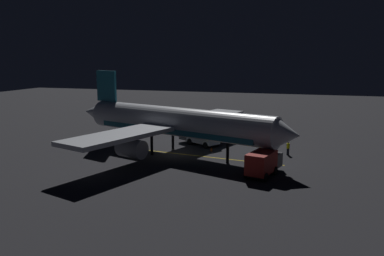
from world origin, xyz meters
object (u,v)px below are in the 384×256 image
object	(u,v)px
catering_truck	(200,136)
traffic_cone_near_right	(211,149)
traffic_cone_near_left	(266,169)
traffic_cone_under_wing	(250,174)
airliner	(173,123)
baggage_truck	(263,163)
ground_crew_worker	(288,148)

from	to	relation	value
catering_truck	traffic_cone_near_right	size ratio (longest dim) A/B	12.00
catering_truck	traffic_cone_near_right	world-z (taller)	catering_truck
traffic_cone_near_left	catering_truck	bearing A→B (deg)	-135.18
catering_truck	traffic_cone_under_wing	distance (m)	15.89
catering_truck	traffic_cone_near_left	distance (m)	14.92
catering_truck	traffic_cone_near_left	size ratio (longest dim) A/B	12.00
catering_truck	traffic_cone_near_left	xyz separation A→B (m)	(10.56, 10.49, -1.05)
traffic_cone_near_left	traffic_cone_near_right	distance (m)	10.88
airliner	traffic_cone_near_left	world-z (taller)	airliner
airliner	traffic_cone_near_right	xyz separation A→B (m)	(-2.73, 4.31, -3.75)
airliner	catering_truck	bearing A→B (deg)	162.63
airliner	baggage_truck	bearing A→B (deg)	62.58
traffic_cone_under_wing	airliner	bearing A→B (deg)	-122.70
airliner	baggage_truck	size ratio (longest dim) A/B	5.40
baggage_truck	catering_truck	world-z (taller)	baggage_truck
ground_crew_worker	catering_truck	bearing A→B (deg)	-100.95
baggage_truck	ground_crew_worker	xyz separation A→B (m)	(-9.92, 1.88, -0.42)
baggage_truck	catering_truck	distance (m)	16.08
traffic_cone_near_right	traffic_cone_under_wing	xyz separation A→B (m)	(9.76, 6.64, 0.00)
airliner	traffic_cone_under_wing	size ratio (longest dim) A/B	59.60
baggage_truck	ground_crew_worker	distance (m)	10.11
ground_crew_worker	traffic_cone_under_wing	xyz separation A→B (m)	(10.61, -3.15, -0.64)
traffic_cone_near_right	traffic_cone_under_wing	distance (m)	11.81
traffic_cone_under_wing	baggage_truck	bearing A→B (deg)	118.50
baggage_truck	traffic_cone_under_wing	size ratio (longest dim) A/B	11.04
ground_crew_worker	baggage_truck	bearing A→B (deg)	-10.72
airliner	traffic_cone_near_left	size ratio (longest dim) A/B	59.60
traffic_cone_near_left	traffic_cone_near_right	size ratio (longest dim) A/B	1.00
ground_crew_worker	traffic_cone_under_wing	bearing A→B (deg)	-16.53
airliner	ground_crew_worker	xyz separation A→B (m)	(-3.58, 14.10, -3.11)
airliner	baggage_truck	distance (m)	14.03
ground_crew_worker	traffic_cone_near_right	distance (m)	9.85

